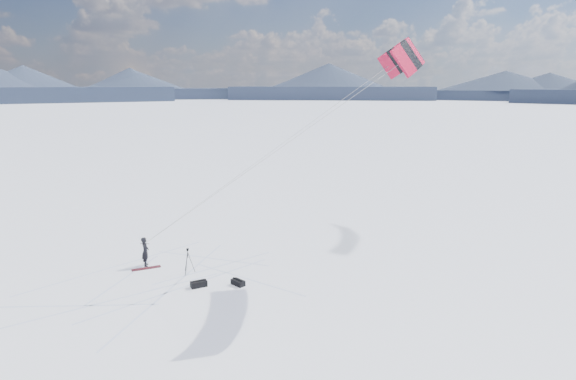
# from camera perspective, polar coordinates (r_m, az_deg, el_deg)

# --- Properties ---
(ground) EXTENTS (1800.00, 1800.00, 0.00)m
(ground) POSITION_cam_1_polar(r_m,az_deg,el_deg) (27.94, -13.76, -10.44)
(ground) COLOR white
(horizon_hills) EXTENTS (704.00, 704.00, 9.99)m
(horizon_hills) POSITION_cam_1_polar(r_m,az_deg,el_deg) (26.58, -14.24, -1.79)
(horizon_hills) COLOR #1C2233
(horizon_hills) RESTS_ON ground
(snow_tracks) EXTENTS (17.62, 14.39, 0.01)m
(snow_tracks) POSITION_cam_1_polar(r_m,az_deg,el_deg) (27.54, -15.42, -10.88)
(snow_tracks) COLOR silver
(snow_tracks) RESTS_ON ground
(snowkiter) EXTENTS (0.64, 0.76, 1.78)m
(snowkiter) POSITION_cam_1_polar(r_m,az_deg,el_deg) (30.55, -16.45, -8.58)
(snowkiter) COLOR black
(snowkiter) RESTS_ON ground
(snowboard) EXTENTS (1.59, 1.15, 0.04)m
(snowboard) POSITION_cam_1_polar(r_m,az_deg,el_deg) (30.06, -16.45, -8.89)
(snowboard) COLOR maroon
(snowboard) RESTS_ON ground
(tripod) EXTENTS (0.67, 0.64, 1.47)m
(tripod) POSITION_cam_1_polar(r_m,az_deg,el_deg) (28.58, -11.78, -7.79)
(tripod) COLOR black
(tripod) RESTS_ON ground
(gear_bag_a) EXTENTS (0.94, 0.83, 0.39)m
(gear_bag_a) POSITION_cam_1_polar(r_m,az_deg,el_deg) (26.83, -10.53, -10.88)
(gear_bag_a) COLOR black
(gear_bag_a) RESTS_ON ground
(gear_bag_b) EXTENTS (0.88, 0.78, 0.37)m
(gear_bag_b) POSITION_cam_1_polar(r_m,az_deg,el_deg) (26.75, -5.95, -10.83)
(gear_bag_b) COLOR black
(gear_bag_b) RESTS_ON ground
(power_kite) EXTENTS (15.96, 6.54, 11.69)m
(power_kite) POSITION_cam_1_polar(r_m,az_deg,el_deg) (26.72, 13.64, 15.05)
(power_kite) COLOR #B90D2E
(power_kite) RESTS_ON ground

